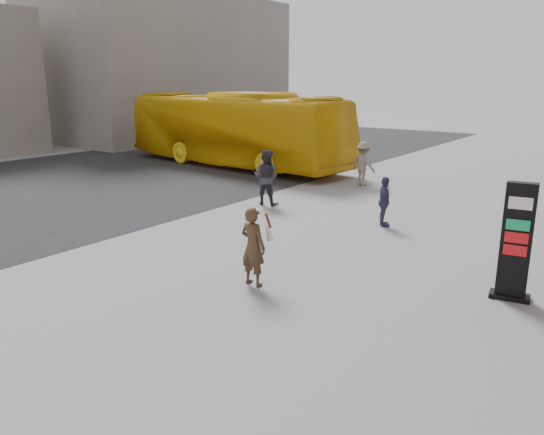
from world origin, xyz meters
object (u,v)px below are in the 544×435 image
Objects in this scene: pedestrian_a at (266,177)px; pedestrian_c at (384,202)px; bus at (234,129)px; pedestrian_b at (363,164)px; info_pylon at (516,242)px; woman at (253,245)px.

pedestrian_c is (4.47, -0.18, -0.21)m from pedestrian_a.
bus reaches higher than pedestrian_c.
bus is 7.23× the size of pedestrian_b.
woman is (-4.56, -2.43, -0.31)m from info_pylon.
pedestrian_b is 6.15m from pedestrian_c.
bus is 8.74× the size of pedestrian_c.
pedestrian_a reaches higher than pedestrian_b.
bus is at bearing -45.46° from woman.
woman is 1.14× the size of pedestrian_c.
woman is 0.94× the size of pedestrian_b.
info_pylon reaches higher than woman.
bus is 7.63m from pedestrian_b.
bus is 8.67m from pedestrian_a.
pedestrian_b is at bearing -112.83° from pedestrian_a.
pedestrian_b is (7.53, -0.82, -0.91)m from bus.
bus reaches higher than pedestrian_a.
info_pylon is 5.55m from pedestrian_c.
pedestrian_a is at bearing 148.55° from info_pylon.
pedestrian_b is at bearing -0.91° from pedestrian_c.
info_pylon reaches higher than pedestrian_a.
pedestrian_c is (0.24, 5.89, -0.13)m from woman.
bus reaches higher than woman.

